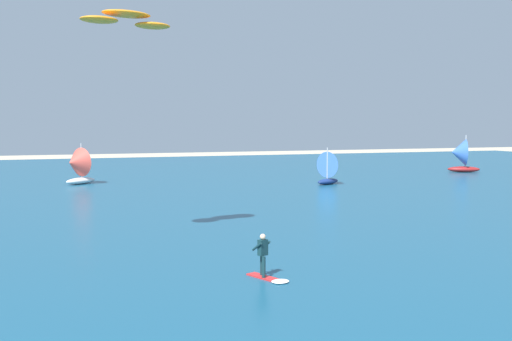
# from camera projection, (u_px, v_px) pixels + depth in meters

# --- Properties ---
(ocean) EXTENTS (160.00, 90.00, 0.10)m
(ocean) POSITION_uv_depth(u_px,v_px,m) (140.00, 186.00, 56.03)
(ocean) COLOR navy
(ocean) RESTS_ON ground
(kitesurfer) EXTENTS (1.28, 2.02, 1.67)m
(kitesurfer) POSITION_uv_depth(u_px,v_px,m) (266.00, 263.00, 22.58)
(kitesurfer) COLOR red
(kitesurfer) RESTS_ON ocean
(kite) EXTENTS (4.72, 2.87, 0.68)m
(kite) POSITION_uv_depth(u_px,v_px,m) (127.00, 19.00, 28.02)
(kite) COLOR orange
(sailboat_heeled_over) EXTENTS (3.89, 3.47, 4.35)m
(sailboat_heeled_over) POSITION_uv_depth(u_px,v_px,m) (459.00, 155.00, 70.56)
(sailboat_heeled_over) COLOR maroon
(sailboat_heeled_over) RESTS_ON ocean
(sailboat_anchored_offshore) EXTENTS (3.12, 2.77, 3.48)m
(sailboat_anchored_offshore) POSITION_uv_depth(u_px,v_px,m) (331.00, 167.00, 57.06)
(sailboat_anchored_offshore) COLOR navy
(sailboat_anchored_offshore) RESTS_ON ocean
(sailboat_far_right) EXTENTS (3.49, 3.29, 3.88)m
(sailboat_far_right) POSITION_uv_depth(u_px,v_px,m) (76.00, 166.00, 56.62)
(sailboat_far_right) COLOR white
(sailboat_far_right) RESTS_ON ocean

